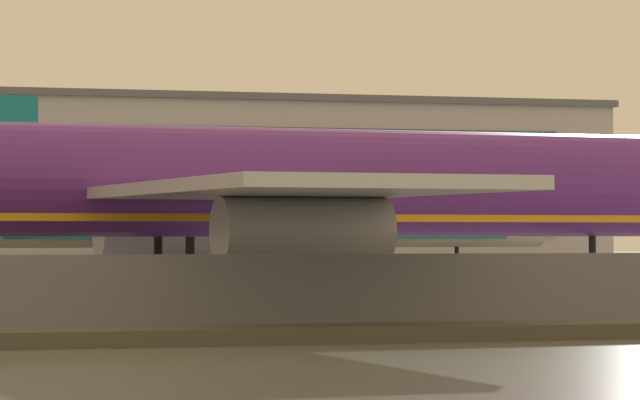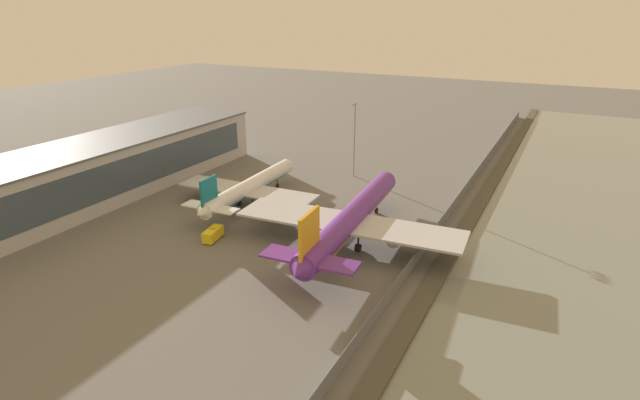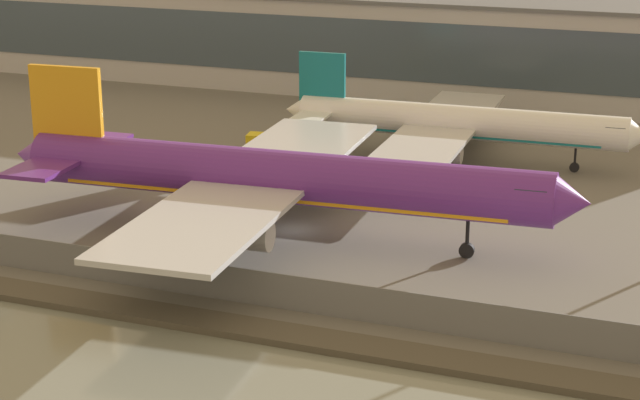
% 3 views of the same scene
% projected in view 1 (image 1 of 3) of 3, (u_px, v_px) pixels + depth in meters
% --- Properties ---
extents(ground_plane, '(500.00, 500.00, 0.00)m').
position_uv_depth(ground_plane, '(237.00, 314.00, 77.95)').
color(ground_plane, '#66635E').
extents(shoreline_seawall, '(320.00, 3.00, 0.50)m').
position_uv_depth(shoreline_seawall, '(395.00, 333.00, 58.30)').
color(shoreline_seawall, '#474238').
rests_on(shoreline_seawall, ground).
extents(perimeter_fence, '(280.00, 0.10, 2.67)m').
position_uv_depth(perimeter_fence, '(352.00, 294.00, 62.63)').
color(perimeter_fence, slate).
rests_on(perimeter_fence, ground).
extents(cargo_jet_purple, '(50.54, 43.79, 13.79)m').
position_uv_depth(cargo_jet_purple, '(230.00, 186.00, 75.71)').
color(cargo_jet_purple, '#602889').
rests_on(cargo_jet_purple, ground).
extents(passenger_jet_white_teal, '(39.10, 33.63, 10.98)m').
position_uv_depth(passenger_jet_white_teal, '(249.00, 219.00, 105.98)').
color(passenger_jet_white_teal, white).
rests_on(passenger_jet_white_teal, ground).
extents(baggage_tug, '(3.58, 2.89, 1.80)m').
position_uv_depth(baggage_tug, '(226.00, 285.00, 92.52)').
color(baggage_tug, white).
rests_on(baggage_tug, ground).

